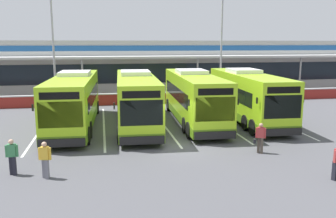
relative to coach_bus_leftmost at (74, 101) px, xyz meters
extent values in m
plane|color=#4C4C51|center=(6.14, -6.03, -1.79)|extent=(200.00, 200.00, 0.00)
cube|color=silver|center=(6.14, 20.97, 0.96)|extent=(70.00, 10.00, 5.50)
cube|color=#19232D|center=(6.14, 15.95, 0.51)|extent=(66.00, 0.08, 2.20)
cube|color=navy|center=(6.14, 15.94, 3.36)|extent=(68.00, 0.08, 0.60)
cube|color=beige|center=(6.14, 14.47, 2.41)|extent=(67.00, 3.00, 0.24)
cube|color=gray|center=(6.14, 20.97, 3.96)|extent=(70.00, 10.00, 0.50)
cylinder|color=#999999|center=(-0.06, 13.27, 0.31)|extent=(0.20, 0.20, 4.20)
cylinder|color=#999999|center=(12.34, 13.27, 0.31)|extent=(0.20, 0.20, 4.20)
cylinder|color=#999999|center=(24.74, 13.27, 0.31)|extent=(0.20, 0.20, 4.20)
cube|color=maroon|center=(6.14, 8.47, -1.29)|extent=(60.00, 0.36, 1.00)
cube|color=#B2B2B2|center=(6.14, 8.47, -0.74)|extent=(60.00, 0.40, 0.10)
cube|color=#9ED11E|center=(0.00, -0.04, 0.12)|extent=(3.13, 12.11, 3.19)
cube|color=#598419|center=(0.00, -0.04, -1.19)|extent=(3.15, 12.13, 0.56)
cube|color=black|center=(0.02, 0.36, 0.36)|extent=(3.04, 9.71, 0.96)
cube|color=black|center=(-0.29, -5.98, 0.26)|extent=(2.31, 0.21, 1.40)
cube|color=black|center=(-0.29, -5.99, 1.26)|extent=(2.05, 0.18, 0.40)
cube|color=silver|center=(0.05, 0.96, 1.85)|extent=(2.18, 2.90, 0.28)
cube|color=black|center=(-0.29, -6.09, -1.24)|extent=(2.45, 0.28, 0.44)
cube|color=black|center=(1.18, -5.70, 0.61)|extent=(0.09, 0.12, 0.36)
cube|color=black|center=(-1.73, -5.56, 0.61)|extent=(0.09, 0.12, 0.36)
cylinder|color=black|center=(1.41, 4.50, -1.27)|extent=(0.37, 1.05, 1.04)
cylinder|color=black|center=(-0.97, 4.61, -1.27)|extent=(0.37, 1.05, 1.04)
cylinder|color=black|center=(1.04, -3.29, -1.27)|extent=(0.37, 1.05, 1.04)
cylinder|color=black|center=(-1.35, -3.18, -1.27)|extent=(0.37, 1.05, 1.04)
cylinder|color=black|center=(0.97, -4.69, -1.27)|extent=(0.37, 1.05, 1.04)
cylinder|color=black|center=(-1.42, -4.58, -1.27)|extent=(0.37, 1.05, 1.04)
cube|color=#9ED11E|center=(4.24, -0.32, 0.12)|extent=(3.13, 12.11, 3.19)
cube|color=#598419|center=(4.24, -0.32, -1.19)|extent=(3.15, 12.13, 0.56)
cube|color=black|center=(4.26, 0.08, 0.36)|extent=(3.04, 9.71, 0.96)
cube|color=black|center=(3.95, -6.27, 0.26)|extent=(2.31, 0.21, 1.40)
cube|color=black|center=(3.95, -6.28, 1.26)|extent=(2.05, 0.18, 0.40)
cube|color=silver|center=(4.29, 0.68, 1.85)|extent=(2.18, 2.90, 0.28)
cube|color=black|center=(3.95, -6.38, -1.24)|extent=(2.45, 0.28, 0.44)
cube|color=black|center=(5.42, -5.99, 0.61)|extent=(0.09, 0.12, 0.36)
cube|color=black|center=(2.52, -5.85, 0.61)|extent=(0.09, 0.12, 0.36)
cylinder|color=black|center=(5.66, 4.21, -1.27)|extent=(0.37, 1.05, 1.04)
cylinder|color=black|center=(3.27, 4.33, -1.27)|extent=(0.37, 1.05, 1.04)
cylinder|color=black|center=(5.28, -3.58, -1.27)|extent=(0.37, 1.05, 1.04)
cylinder|color=black|center=(2.89, -3.46, -1.27)|extent=(0.37, 1.05, 1.04)
cylinder|color=black|center=(5.21, -4.98, -1.27)|extent=(0.37, 1.05, 1.04)
cylinder|color=black|center=(2.82, -4.86, -1.27)|extent=(0.37, 1.05, 1.04)
cube|color=#9ED11E|center=(8.47, 0.00, 0.12)|extent=(3.13, 12.11, 3.19)
cube|color=#598419|center=(8.47, 0.00, -1.19)|extent=(3.15, 12.13, 0.56)
cube|color=black|center=(8.49, 0.40, 0.36)|extent=(3.04, 9.71, 0.96)
cube|color=black|center=(8.19, -5.95, 0.26)|extent=(2.31, 0.21, 1.40)
cube|color=black|center=(8.19, -5.96, 1.26)|extent=(2.05, 0.18, 0.40)
cube|color=silver|center=(8.52, 1.00, 1.85)|extent=(2.18, 2.90, 0.28)
cube|color=black|center=(8.18, -6.06, -1.24)|extent=(2.45, 0.28, 0.44)
cube|color=black|center=(9.66, -5.67, 0.61)|extent=(0.09, 0.12, 0.36)
cube|color=black|center=(6.75, -5.53, 0.61)|extent=(0.09, 0.12, 0.36)
cylinder|color=black|center=(9.89, 4.53, -1.27)|extent=(0.37, 1.05, 1.04)
cylinder|color=black|center=(7.50, 4.65, -1.27)|extent=(0.37, 1.05, 1.04)
cylinder|color=black|center=(9.51, -3.26, -1.27)|extent=(0.37, 1.05, 1.04)
cylinder|color=black|center=(7.13, -3.14, -1.27)|extent=(0.37, 1.05, 1.04)
cylinder|color=black|center=(9.45, -4.65, -1.27)|extent=(0.37, 1.05, 1.04)
cylinder|color=black|center=(7.06, -4.54, -1.27)|extent=(0.37, 1.05, 1.04)
cube|color=#9ED11E|center=(12.61, -0.01, 0.12)|extent=(3.13, 12.11, 3.19)
cube|color=#598419|center=(12.61, -0.01, -1.19)|extent=(3.15, 12.13, 0.56)
cube|color=black|center=(12.63, 0.39, 0.36)|extent=(3.04, 9.71, 0.96)
cube|color=black|center=(12.32, -5.95, 0.26)|extent=(2.31, 0.21, 1.40)
cube|color=black|center=(12.32, -5.96, 1.26)|extent=(2.05, 0.18, 0.40)
cube|color=silver|center=(12.66, 0.99, 1.85)|extent=(2.18, 2.90, 0.28)
cube|color=black|center=(12.31, -6.06, -1.24)|extent=(2.45, 0.28, 0.44)
cube|color=black|center=(13.79, -5.67, 0.61)|extent=(0.09, 0.12, 0.36)
cube|color=black|center=(10.88, -5.53, 0.61)|extent=(0.09, 0.12, 0.36)
cylinder|color=black|center=(14.02, 4.53, -1.27)|extent=(0.37, 1.05, 1.04)
cylinder|color=black|center=(11.64, 4.64, -1.27)|extent=(0.37, 1.05, 1.04)
cylinder|color=black|center=(13.65, -3.26, -1.27)|extent=(0.37, 1.05, 1.04)
cylinder|color=black|center=(11.26, -3.15, -1.27)|extent=(0.37, 1.05, 1.04)
cylinder|color=black|center=(13.58, -4.66, -1.27)|extent=(0.37, 1.05, 1.04)
cylinder|color=black|center=(11.19, -4.54, -1.27)|extent=(0.37, 1.05, 1.04)
cube|color=silver|center=(-2.26, -0.03, -1.78)|extent=(0.14, 13.00, 0.01)
cube|color=silver|center=(1.94, -0.03, -1.78)|extent=(0.14, 13.00, 0.01)
cube|color=silver|center=(6.14, -0.03, -1.78)|extent=(0.14, 13.00, 0.01)
cube|color=silver|center=(10.34, -0.03, -1.78)|extent=(0.14, 13.00, 0.01)
cube|color=silver|center=(14.54, -0.03, -1.78)|extent=(0.14, 13.00, 0.01)
cube|color=#4C4238|center=(9.99, -7.93, -1.37)|extent=(0.20, 0.22, 0.84)
cube|color=#4C4238|center=(10.08, -8.11, -1.37)|extent=(0.20, 0.22, 0.84)
cube|color=#B23838|center=(10.03, -8.02, -0.67)|extent=(0.40, 0.34, 0.56)
cube|color=#B23838|center=(9.83, -7.93, -0.69)|extent=(0.12, 0.13, 0.54)
cube|color=#B23838|center=(10.24, -8.11, -0.69)|extent=(0.12, 0.13, 0.54)
sphere|color=tan|center=(10.03, -8.02, -0.28)|extent=(0.22, 0.22, 0.22)
cube|color=black|center=(9.78, -7.89, -1.16)|extent=(0.22, 0.30, 0.22)
cylinder|color=black|center=(9.78, -7.89, -0.98)|extent=(0.02, 0.02, 0.16)
cube|color=slate|center=(-0.67, -9.61, -1.37)|extent=(0.17, 0.21, 0.84)
cube|color=slate|center=(-0.54, -9.77, -1.37)|extent=(0.17, 0.21, 0.84)
cube|color=gold|center=(-0.60, -9.69, -0.67)|extent=(0.38, 0.29, 0.56)
cube|color=gold|center=(-0.82, -9.64, -0.69)|extent=(0.11, 0.12, 0.54)
cube|color=gold|center=(-0.39, -9.74, -0.69)|extent=(0.11, 0.12, 0.54)
sphere|color=tan|center=(-0.60, -9.69, -0.28)|extent=(0.22, 0.22, 0.22)
cube|color=black|center=(-2.17, -8.95, -1.37)|extent=(0.14, 0.18, 0.84)
cube|color=black|center=(-2.01, -9.07, -1.37)|extent=(0.14, 0.18, 0.84)
cube|color=#387F4C|center=(-2.09, -9.01, -0.67)|extent=(0.34, 0.22, 0.56)
cube|color=#387F4C|center=(-2.31, -9.01, -0.69)|extent=(0.09, 0.10, 0.54)
cube|color=#387F4C|center=(-1.87, -9.01, -0.69)|extent=(0.09, 0.10, 0.54)
sphere|color=tan|center=(-2.09, -9.01, -0.28)|extent=(0.22, 0.22, 0.22)
cube|color=black|center=(11.49, -12.19, -1.37)|extent=(0.19, 0.22, 0.84)
cube|color=#B23838|center=(11.37, -12.30, -0.69)|extent=(0.12, 0.12, 0.54)
cylinder|color=#9E9EA3|center=(-2.55, 11.06, 3.71)|extent=(0.20, 0.20, 11.00)
cylinder|color=#9E9EA3|center=(14.12, 10.64, 3.71)|extent=(0.20, 0.20, 11.00)
camera|label=1|loc=(1.90, -25.10, 3.98)|focal=38.31mm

